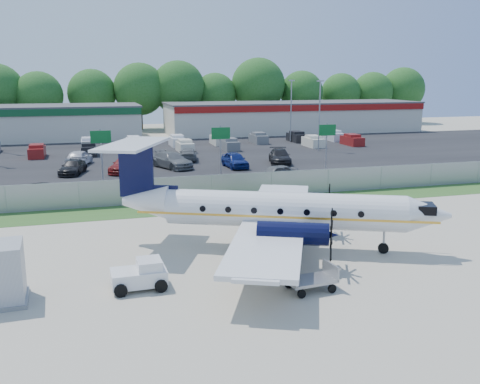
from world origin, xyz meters
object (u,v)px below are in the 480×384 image
object	(u,v)px
aircraft	(277,210)
baggage_cart_near	(310,279)
pushback_tug	(141,275)
baggage_cart_far	(281,244)

from	to	relation	value
aircraft	baggage_cart_near	world-z (taller)	aircraft
aircraft	baggage_cart_near	xyz separation A→B (m)	(-0.59, -6.15, -1.72)
aircraft	baggage_cart_near	size ratio (longest dim) A/B	7.99
aircraft	pushback_tug	size ratio (longest dim) A/B	7.51
pushback_tug	baggage_cart_far	size ratio (longest dim) A/B	1.10
baggage_cart_near	baggage_cart_far	world-z (taller)	baggage_cart_near
baggage_cart_near	baggage_cart_far	xyz separation A→B (m)	(0.60, 5.44, -0.03)
baggage_cart_far	pushback_tug	bearing A→B (deg)	-159.34
baggage_cart_far	aircraft	bearing A→B (deg)	90.34
aircraft	pushback_tug	xyz separation A→B (m)	(-7.92, -3.70, -1.62)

